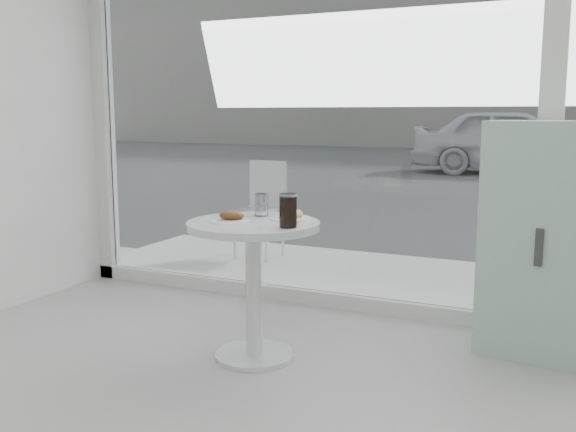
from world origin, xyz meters
The scene contains 13 objects.
storefront centered at (0.07, 3.00, 1.71)m, with size 5.00×0.14×3.00m.
main_table centered at (-0.50, 1.90, 0.55)m, with size 0.72×0.72×0.77m.
patio_deck centered at (0.00, 3.80, 0.03)m, with size 5.60×1.60×0.05m, color silver.
street centered at (0.00, 16.00, 0.00)m, with size 40.00×24.00×0.00m, color #3C3C3C.
far_building centered at (0.00, 25.00, 4.00)m, with size 40.00×2.00×8.00m, color gray.
mint_cabinet centered at (0.91, 2.64, 0.65)m, with size 0.65×0.48×1.31m.
patio_chair centered at (-1.54, 4.02, 0.55)m, with size 0.39×0.39×0.87m.
car_white centered at (-0.41, 14.07, 0.75)m, with size 1.76×4.38×1.49m, color silver.
plate_fritter centered at (-0.59, 1.82, 0.80)m, with size 0.21×0.21×0.07m.
plate_donut centered at (-0.34, 2.04, 0.79)m, with size 0.23×0.23×0.05m.
water_tumbler_a centered at (-0.55, 2.10, 0.83)m, with size 0.08×0.08×0.13m.
water_tumbler_b centered at (-0.42, 2.16, 0.82)m, with size 0.07×0.07×0.11m.
cola_glass centered at (-0.26, 1.82, 0.85)m, with size 0.09×0.09×0.17m.
Camera 1 is at (1.11, -1.10, 1.34)m, focal length 40.00 mm.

